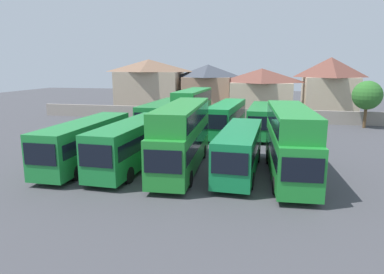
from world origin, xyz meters
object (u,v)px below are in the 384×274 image
(bus_3, at_px, (182,133))
(bus_7, at_px, (193,109))
(bus_6, at_px, (163,115))
(house_terrace_far_right, at_px, (329,86))
(bus_9, at_px, (262,119))
(house_terrace_right, at_px, (261,91))
(bus_5, at_px, (290,139))
(bus_1, at_px, (86,141))
(bus_2, at_px, (133,142))
(tree_left_of_lot, at_px, (367,95))
(bus_4, at_px, (240,148))
(house_terrace_centre, at_px, (208,88))
(house_terrace_left, at_px, (149,85))
(bus_8, at_px, (227,117))

(bus_3, xyz_separation_m, bus_7, (-2.14, 13.93, 0.06))
(bus_6, relative_size, house_terrace_far_right, 1.33)
(bus_9, xyz_separation_m, house_terrace_right, (-0.40, 17.41, 1.80))
(bus_3, height_order, bus_5, bus_3)
(bus_1, distance_m, house_terrace_far_right, 40.51)
(bus_2, height_order, house_terrace_right, house_terrace_right)
(bus_2, bearing_deg, house_terrace_far_right, 151.86)
(bus_2, bearing_deg, bus_7, 175.58)
(tree_left_of_lot, bearing_deg, bus_2, -134.57)
(bus_4, height_order, bus_5, bus_5)
(bus_3, height_order, bus_7, bus_7)
(bus_3, xyz_separation_m, house_terrace_centre, (-3.60, 33.36, 1.26))
(bus_2, xyz_separation_m, bus_5, (11.51, -0.01, 0.73))
(house_terrace_left, height_order, house_terrace_right, house_terrace_left)
(bus_6, height_order, bus_8, bus_8)
(house_terrace_centre, height_order, house_terrace_far_right, house_terrace_far_right)
(bus_8, height_order, house_terrace_left, house_terrace_left)
(bus_1, relative_size, bus_8, 0.93)
(bus_7, xyz_separation_m, house_terrace_right, (7.38, 17.83, 0.89))
(bus_2, height_order, tree_left_of_lot, tree_left_of_lot)
(bus_7, distance_m, bus_8, 3.98)
(bus_9, bearing_deg, bus_6, -88.66)
(house_terrace_right, bearing_deg, bus_6, -122.77)
(bus_3, relative_size, bus_8, 0.99)
(bus_1, xyz_separation_m, bus_4, (11.88, 0.45, -0.11))
(bus_6, bearing_deg, bus_3, 23.30)
(bus_6, distance_m, bus_7, 3.86)
(house_terrace_left, bearing_deg, bus_4, -61.33)
(bus_2, relative_size, bus_7, 1.06)
(bus_2, xyz_separation_m, house_terrace_left, (-9.99, 33.26, 2.45))
(bus_7, relative_size, tree_left_of_lot, 1.80)
(house_terrace_left, bearing_deg, tree_left_of_lot, -18.67)
(bus_4, bearing_deg, house_terrace_centre, -164.40)
(bus_9, bearing_deg, house_terrace_right, -176.55)
(bus_6, height_order, house_terrace_far_right, house_terrace_far_right)
(house_terrace_centre, bearing_deg, bus_7, -85.68)
(bus_7, distance_m, house_terrace_far_right, 25.80)
(bus_4, height_order, house_terrace_far_right, house_terrace_far_right)
(bus_5, distance_m, tree_left_of_lot, 24.83)
(bus_8, distance_m, house_terrace_centre, 19.79)
(bus_5, bearing_deg, bus_7, -148.50)
(house_terrace_centre, bearing_deg, bus_5, -71.42)
(bus_2, height_order, bus_9, bus_2)
(house_terrace_far_right, xyz_separation_m, tree_left_of_lot, (2.75, -10.51, -0.50))
(house_terrace_centre, bearing_deg, bus_1, -96.74)
(bus_1, relative_size, bus_3, 0.94)
(bus_9, height_order, house_terrace_centre, house_terrace_centre)
(bus_2, xyz_separation_m, bus_9, (9.44, 14.61, -0.09))
(bus_1, height_order, house_terrace_left, house_terrace_left)
(bus_8, distance_m, bus_9, 3.91)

